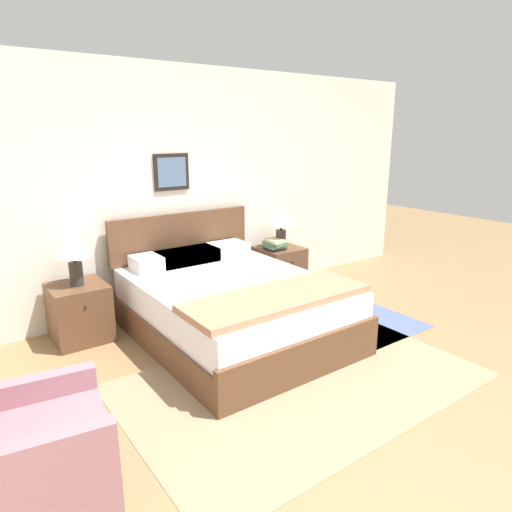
# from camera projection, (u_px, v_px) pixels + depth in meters

# --- Properties ---
(ground_plane) EXTENTS (16.00, 16.00, 0.00)m
(ground_plane) POSITION_uv_depth(u_px,v_px,m) (409.00, 466.00, 2.71)
(ground_plane) COLOR olive
(wall_back) EXTENTS (7.43, 0.09, 2.60)m
(wall_back) POSITION_uv_depth(u_px,v_px,m) (164.00, 191.00, 4.89)
(wall_back) COLOR silver
(wall_back) RESTS_ON ground_plane
(area_rug_main) EXTENTS (2.75, 1.78, 0.01)m
(area_rug_main) POSITION_uv_depth(u_px,v_px,m) (302.00, 380.00, 3.63)
(area_rug_main) COLOR #897556
(area_rug_main) RESTS_ON ground_plane
(area_rug_bedside) EXTENTS (0.96, 1.37, 0.01)m
(area_rug_bedside) POSITION_uv_depth(u_px,v_px,m) (352.00, 316.00, 4.89)
(area_rug_bedside) COLOR #47567F
(area_rug_bedside) RESTS_ON ground_plane
(bed) EXTENTS (1.64, 2.11, 1.06)m
(bed) POSITION_uv_depth(u_px,v_px,m) (231.00, 305.00, 4.36)
(bed) COLOR brown
(bed) RESTS_ON ground_plane
(armchair) EXTENTS (0.84, 0.81, 0.86)m
(armchair) POSITION_uv_depth(u_px,v_px,m) (25.00, 454.00, 2.39)
(armchair) COLOR #8E606B
(armchair) RESTS_ON ground_plane
(nightstand_near_window) EXTENTS (0.50, 0.54, 0.54)m
(nightstand_near_window) POSITION_uv_depth(u_px,v_px,m) (80.00, 312.00, 4.29)
(nightstand_near_window) COLOR brown
(nightstand_near_window) RESTS_ON ground_plane
(nightstand_by_door) EXTENTS (0.50, 0.54, 0.54)m
(nightstand_by_door) POSITION_uv_depth(u_px,v_px,m) (279.00, 268.00, 5.66)
(nightstand_by_door) COLOR brown
(nightstand_by_door) RESTS_ON ground_plane
(table_lamp_near_window) EXTENTS (0.32, 0.32, 0.49)m
(table_lamp_near_window) POSITION_uv_depth(u_px,v_px,m) (73.00, 249.00, 4.12)
(table_lamp_near_window) COLOR #2D2823
(table_lamp_near_window) RESTS_ON nightstand_near_window
(table_lamp_by_door) EXTENTS (0.32, 0.32, 0.49)m
(table_lamp_by_door) POSITION_uv_depth(u_px,v_px,m) (281.00, 220.00, 5.49)
(table_lamp_by_door) COLOR #2D2823
(table_lamp_by_door) RESTS_ON nightstand_by_door
(book_thick_bottom) EXTENTS (0.21, 0.23, 0.03)m
(book_thick_bottom) POSITION_uv_depth(u_px,v_px,m) (275.00, 248.00, 5.48)
(book_thick_bottom) COLOR #232328
(book_thick_bottom) RESTS_ON nightstand_by_door
(book_hardcover_middle) EXTENTS (0.22, 0.23, 0.03)m
(book_hardcover_middle) POSITION_uv_depth(u_px,v_px,m) (275.00, 246.00, 5.47)
(book_hardcover_middle) COLOR #4C7551
(book_hardcover_middle) RESTS_ON book_thick_bottom
(book_novel_upper) EXTENTS (0.20, 0.27, 0.04)m
(book_novel_upper) POSITION_uv_depth(u_px,v_px,m) (275.00, 243.00, 5.46)
(book_novel_upper) COLOR #4C7551
(book_novel_upper) RESTS_ON book_hardcover_middle
(book_slim_near_top) EXTENTS (0.18, 0.26, 0.03)m
(book_slim_near_top) POSITION_uv_depth(u_px,v_px,m) (275.00, 241.00, 5.45)
(book_slim_near_top) COLOR beige
(book_slim_near_top) RESTS_ON book_novel_upper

